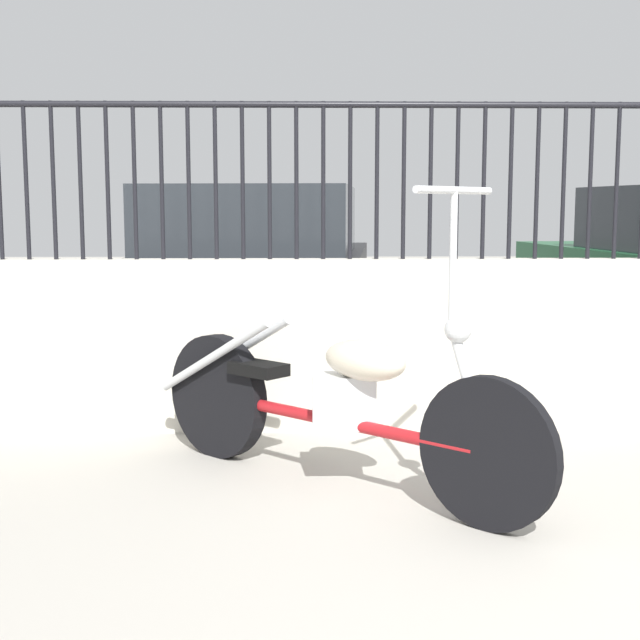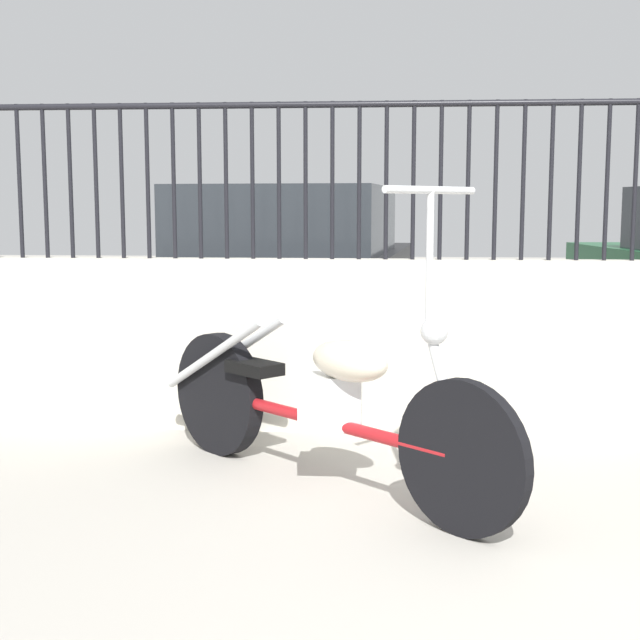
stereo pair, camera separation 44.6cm
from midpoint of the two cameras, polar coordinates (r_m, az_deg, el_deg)
name	(u,v)px [view 1 (the left image)]	position (r m, az deg, el deg)	size (l,w,h in m)	color
low_wall	(571,344)	(5.24, 13.45, -1.53)	(8.09, 0.18, 0.98)	beige
fence_railing	(578,160)	(5.18, 13.80, 9.92)	(8.09, 0.04, 0.87)	black
motorcycle_red	(319,398)	(4.10, -3.19, -5.07)	(1.73, 1.61, 1.36)	black
car_black	(256,273)	(7.53, -5.80, 3.00)	(2.13, 4.09, 1.44)	black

